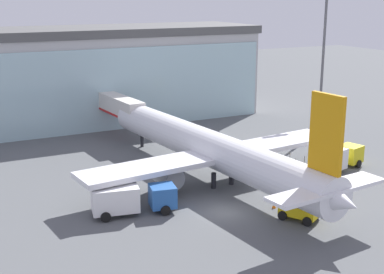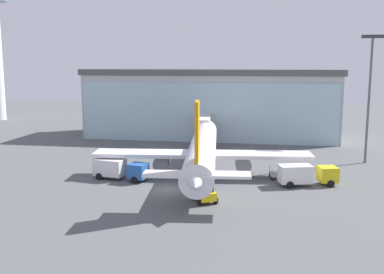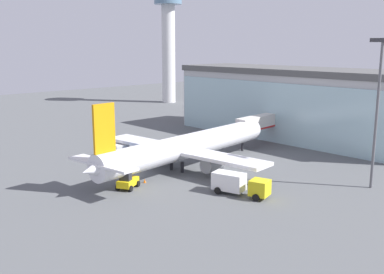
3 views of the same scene
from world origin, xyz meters
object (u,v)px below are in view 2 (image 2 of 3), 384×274
Objects in this scene: catering_truck at (119,169)px; safety_cone_nose at (204,191)px; pushback_tug at (205,193)px; apron_light_mast at (370,89)px; safety_cone_wingtip at (293,180)px; jet_bridge at (205,123)px; baggage_cart at (276,175)px; airplane at (202,150)px; fuel_truck at (306,174)px.

catering_truck reaches higher than safety_cone_nose.
safety_cone_nose is at bearing -19.90° from pushback_tug.
safety_cone_wingtip is (-11.52, -13.31, -11.15)m from apron_light_mast.
apron_light_mast is at bearing 42.80° from safety_cone_nose.
jet_bridge is 25.43m from baggage_cart.
safety_cone_wingtip is at bearing -131.66° from baggage_cart.
apron_light_mast is 35.14× the size of safety_cone_nose.
catering_truck is at bearing 107.32° from airplane.
jet_bridge is 1.65× the size of catering_truck.
airplane reaches higher than catering_truck.
apron_light_mast reaches higher than jet_bridge.
apron_light_mast is at bearing -115.25° from jet_bridge.
safety_cone_wingtip is at bearing 17.57° from catering_truck.
pushback_tug is at bearing -158.70° from fuel_truck.
jet_bridge is 27.07m from catering_truck.
airplane is 12.88× the size of baggage_cart.
catering_truck is (-34.17, -16.00, -9.96)m from apron_light_mast.
airplane is at bearing -19.27° from pushback_tug.
fuel_truck reaches higher than baggage_cart.
airplane is at bearing 79.05° from baggage_cart.
apron_light_mast is at bearing -71.21° from pushback_tug.
safety_cone_nose is 12.83m from safety_cone_wingtip.
fuel_truck reaches higher than safety_cone_nose.
fuel_truck is at bearing -151.50° from jet_bridge.
safety_cone_wingtip is at bearing 34.10° from safety_cone_nose.
apron_light_mast reaches higher than pushback_tug.
apron_light_mast is at bearing 40.21° from fuel_truck.
safety_cone_wingtip is at bearing -105.06° from airplane.
catering_truck is at bearing -173.24° from safety_cone_wingtip.
pushback_tug is at bearing -134.35° from safety_cone_wingtip.
fuel_truck is at bearing -124.02° from apron_light_mast.
fuel_truck is at bearing -110.68° from airplane.
airplane reaches higher than safety_cone_wingtip.
jet_bridge is 21.39m from airplane.
apron_light_mast is 39.02m from catering_truck.
jet_bridge is 22.74× the size of safety_cone_nose.
apron_light_mast is 6.44× the size of baggage_cart.
airplane is 11.59m from catering_truck.
safety_cone_nose is (-22.14, -20.50, -11.15)m from apron_light_mast.
fuel_truck is 4.76m from baggage_cart.
airplane is at bearing -177.71° from jet_bridge.
safety_cone_wingtip is at bearing -152.15° from jet_bridge.
catering_truck is 14.69m from pushback_tug.
pushback_tug is at bearing 137.54° from baggage_cart.
apron_light_mast is 2.54× the size of fuel_truck.
pushback_tug is (-21.64, -23.67, -10.45)m from apron_light_mast.
jet_bridge is 0.65× the size of apron_light_mast.
safety_cone_nose is (-8.51, -8.59, -0.23)m from baggage_cart.
apron_light_mast is 33.73m from pushback_tug.
apron_light_mast reaches higher than catering_truck.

